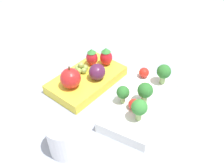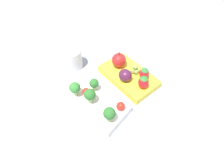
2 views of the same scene
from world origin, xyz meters
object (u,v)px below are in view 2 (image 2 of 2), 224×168
Objects in this scene: cherry_tomato_1 at (86,92)px; broccoli_floret_2 at (90,95)px; bento_box_fruit at (129,76)px; strawberry_0 at (144,73)px; broccoli_floret_3 at (109,114)px; apple at (119,60)px; cherry_tomato_0 at (121,106)px; bento_box_savoury at (93,103)px; drinking_cup at (74,58)px; plum at (125,75)px; broccoli_floret_1 at (94,84)px; broccoli_floret_0 at (75,88)px; strawberry_1 at (144,82)px; grape_cluster at (135,69)px.

broccoli_floret_2 is at bearing 160.34° from cherry_tomato_1.
bento_box_fruit is 0.06m from strawberry_0.
broccoli_floret_3 is at bearing 172.75° from broccoli_floret_2.
bento_box_fruit is 0.18m from broccoli_floret_2.
cherry_tomato_0 is at bearing 131.25° from apple.
apple is at bearing 3.77° from strawberry_0.
bento_box_savoury is 0.20m from drinking_cup.
plum is (-0.01, 0.03, 0.03)m from bento_box_fruit.
cherry_tomato_1 is 0.17m from drinking_cup.
bento_box_savoury is at bearing -80.50° from broccoli_floret_2.
broccoli_floret_1 is 0.12m from broccoli_floret_3.
cherry_tomato_0 and cherry_tomato_1 have the same top height.
strawberry_0 is at bearing -120.95° from broccoli_floret_0.
bento_box_savoury is 0.06m from broccoli_floret_1.
apple reaches higher than broccoli_floret_2.
apple is at bearing -9.51° from bento_box_fruit.
broccoli_floret_2 reaches higher than drinking_cup.
broccoli_floret_1 is at bearing -57.03° from broccoli_floret_2.
strawberry_1 is at bearing 168.00° from apple.
cherry_tomato_1 is 0.43× the size of apple.
strawberry_0 reaches higher than broccoli_floret_1.
apple is at bearing -87.32° from cherry_tomato_1.
apple reaches higher than broccoli_floret_3.
bento_box_fruit is at bearing 66.95° from grape_cluster.
broccoli_floret_3 is 0.89× the size of apple.
broccoli_floret_0 is 0.19m from apple.
cherry_tomato_0 reaches higher than bento_box_savoury.
strawberry_0 is at bearing -58.72° from strawberry_1.
broccoli_floret_0 is at bearing 20.32° from bento_box_savoury.
bento_box_savoury is 4.51× the size of strawberry_0.
strawberry_0 is (-0.09, -0.14, -0.01)m from broccoli_floret_1.
strawberry_1 is at bearing -89.88° from broccoli_floret_3.
broccoli_floret_0 is at bearing 0.18° from broccoli_floret_3.
broccoli_floret_0 reaches higher than plum.
broccoli_floret_1 is 0.05m from broccoli_floret_2.
broccoli_floret_1 is at bearing 161.39° from drinking_cup.
cherry_tomato_0 is at bearing 168.36° from drinking_cup.
grape_cluster is (0.04, -0.01, -0.01)m from strawberry_0.
cherry_tomato_1 reaches higher than bento_box_fruit.
broccoli_floret_3 is (-0.07, 0.18, 0.05)m from bento_box_fruit.
grape_cluster is at bearing -73.38° from broccoli_floret_3.
broccoli_floret_2 reaches higher than bento_box_savoury.
drinking_cup is at bearing -29.03° from cherry_tomato_1.
bento_box_savoury is 4.14× the size of broccoli_floret_2.
drinking_cup reaches higher than grape_cluster.
cherry_tomato_0 is 0.44× the size of apple.
broccoli_floret_1 is at bearing -99.42° from cherry_tomato_1.
apple is (-0.02, -0.19, -0.01)m from broccoli_floret_0.
strawberry_0 reaches higher than bento_box_fruit.
broccoli_floret_0 is at bearing 44.37° from cherry_tomato_1.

